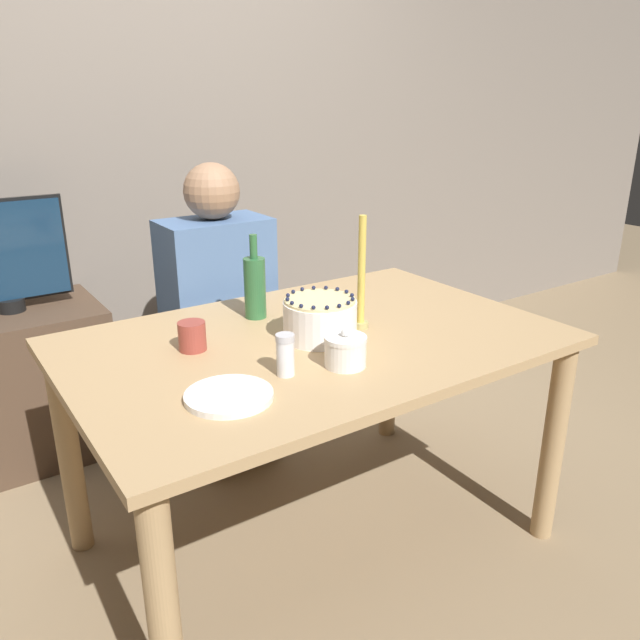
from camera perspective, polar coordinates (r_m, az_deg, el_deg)
The scene contains 13 objects.
ground_plane at distance 2.23m, azimuth -0.47°, elevation -19.35°, with size 12.00×12.00×0.00m, color #8C7556.
wall_behind at distance 3.00m, azimuth -16.29°, elevation 17.03°, with size 8.00×0.05×2.60m.
dining_table at distance 1.90m, azimuth -0.53°, elevation -4.61°, with size 1.43×0.94×0.73m.
cake at distance 1.83m, azimuth -0.00°, elevation 0.12°, with size 0.22×0.22×0.13m.
sugar_bowl at distance 1.65m, azimuth 2.33°, elevation -2.84°, with size 0.11×0.11×0.11m.
sugar_shaker at distance 1.59m, azimuth -3.19°, elevation -3.18°, with size 0.05×0.05×0.11m.
plate_stack at distance 1.50m, azimuth -8.33°, elevation -6.87°, with size 0.21×0.21×0.02m.
candle at distance 1.89m, azimuth 3.80°, elevation 3.51°, with size 0.05×0.05×0.35m.
bottle at distance 2.00m, azimuth -5.98°, elevation 3.08°, with size 0.07×0.07×0.27m.
cup at distance 1.79m, azimuth -11.61°, elevation -1.45°, with size 0.08×0.08×0.08m.
person_man_blue_shirt at distance 2.48m, azimuth -9.09°, elevation -1.53°, with size 0.40×0.34×1.18m.
side_cabinet at distance 2.80m, azimuth -25.34°, elevation -5.29°, with size 0.63×0.47×0.62m.
tv_monitor at distance 2.64m, azimuth -27.04°, elevation 5.32°, with size 0.47×0.10×0.43m.
Camera 1 is at (-0.96, -1.44, 1.41)m, focal length 35.00 mm.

